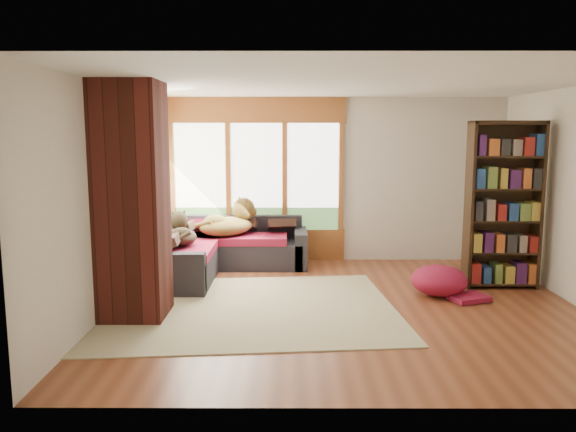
% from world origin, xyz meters
% --- Properties ---
extents(floor, '(5.50, 5.50, 0.00)m').
position_xyz_m(floor, '(0.00, 0.00, 0.00)').
color(floor, brown).
rests_on(floor, ground).
extents(ceiling, '(5.50, 5.50, 0.00)m').
position_xyz_m(ceiling, '(0.00, 0.00, 2.60)').
color(ceiling, white).
extents(wall_back, '(5.50, 0.04, 2.60)m').
position_xyz_m(wall_back, '(0.00, 2.50, 1.30)').
color(wall_back, silver).
rests_on(wall_back, ground).
extents(wall_front, '(5.50, 0.04, 2.60)m').
position_xyz_m(wall_front, '(0.00, -2.50, 1.30)').
color(wall_front, silver).
rests_on(wall_front, ground).
extents(wall_left, '(0.04, 5.00, 2.60)m').
position_xyz_m(wall_left, '(-2.75, 0.00, 1.30)').
color(wall_left, silver).
rests_on(wall_left, ground).
extents(windows_back, '(2.82, 0.10, 1.90)m').
position_xyz_m(windows_back, '(-1.20, 2.47, 1.35)').
color(windows_back, '#995527').
rests_on(windows_back, wall_back).
extents(windows_left, '(0.10, 2.62, 1.90)m').
position_xyz_m(windows_left, '(-2.72, 1.20, 1.35)').
color(windows_left, '#995527').
rests_on(windows_left, wall_left).
extents(roller_blind, '(0.03, 0.72, 0.90)m').
position_xyz_m(roller_blind, '(-2.69, 2.03, 1.75)').
color(roller_blind, '#829A57').
rests_on(roller_blind, wall_left).
extents(brick_chimney, '(0.70, 0.70, 2.60)m').
position_xyz_m(brick_chimney, '(-2.40, -0.35, 1.30)').
color(brick_chimney, '#471914').
rests_on(brick_chimney, ground).
extents(sectional_sofa, '(2.20, 2.20, 0.80)m').
position_xyz_m(sectional_sofa, '(-1.95, 1.70, 0.30)').
color(sectional_sofa, black).
rests_on(sectional_sofa, ground).
extents(area_rug, '(3.83, 3.06, 0.01)m').
position_xyz_m(area_rug, '(-1.25, -0.10, 0.01)').
color(area_rug, beige).
rests_on(area_rug, ground).
extents(bookshelf, '(0.94, 0.31, 2.20)m').
position_xyz_m(bookshelf, '(2.14, 0.86, 1.10)').
color(bookshelf, black).
rests_on(bookshelf, ground).
extents(pouf, '(0.93, 0.93, 0.38)m').
position_xyz_m(pouf, '(1.23, 0.48, 0.20)').
color(pouf, maroon).
rests_on(pouf, area_rug).
extents(dog_tan, '(1.01, 0.92, 0.49)m').
position_xyz_m(dog_tan, '(-1.57, 1.95, 0.78)').
color(dog_tan, brown).
rests_on(dog_tan, sectional_sofa).
extents(dog_brindle, '(0.61, 0.79, 0.39)m').
position_xyz_m(dog_brindle, '(-2.20, 1.26, 0.73)').
color(dog_brindle, black).
rests_on(dog_brindle, sectional_sofa).
extents(throw_pillows, '(1.98, 1.68, 0.45)m').
position_xyz_m(throw_pillows, '(-1.92, 1.85, 0.76)').
color(throw_pillows, '#312018').
rests_on(throw_pillows, sectional_sofa).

